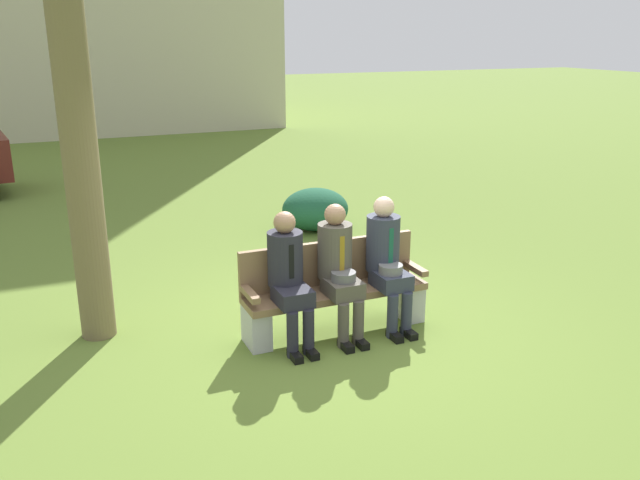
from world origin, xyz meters
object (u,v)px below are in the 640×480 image
Objects in this scene: park_bench at (334,290)px; shrub_near_bench at (315,209)px; seated_man_middle at (339,265)px; seated_man_right at (387,257)px; seated_man_left at (289,273)px.

park_bench reaches higher than shrub_near_bench.
seated_man_middle reaches higher than shrub_near_bench.
seated_man_middle is at bearing -109.54° from shrub_near_bench.
seated_man_middle is 0.53m from seated_man_right.
seated_man_right is 3.59m from shrub_near_bench.
seated_man_middle is (0.52, -0.00, 0.01)m from seated_man_left.
seated_man_right is (1.05, -0.00, 0.02)m from seated_man_left.
park_bench is 3.59m from shrub_near_bench.
seated_man_left is 0.52m from seated_man_middle.
park_bench is 1.44× the size of seated_man_left.
seated_man_left is at bearing -166.66° from park_bench.
seated_man_right is at bearing -101.43° from shrub_near_bench.
park_bench is 0.62m from seated_man_left.
seated_man_right reaches higher than park_bench.
seated_man_left is 1.28× the size of shrub_near_bench.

